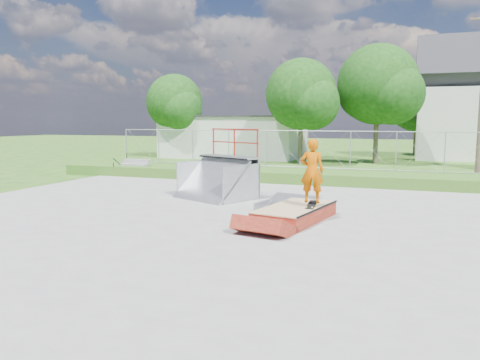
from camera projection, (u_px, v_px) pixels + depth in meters
The scene contains 16 objects.
ground at pixel (226, 225), 12.54m from camera, with size 120.00×120.00×0.00m, color #265418.
concrete_pad at pixel (226, 224), 12.54m from camera, with size 20.00×16.00×0.04m, color gray.
grass_berm at pixel (302, 176), 21.37m from camera, with size 24.00×3.00×0.50m, color #265418.
grind_box at pixel (295, 214), 12.94m from camera, with size 1.91×3.06×0.42m.
quarter_pipe at pixel (215, 164), 16.54m from camera, with size 2.47×2.09×2.47m, color #95979C, non-canonical shape.
flat_bank_ramp at pixel (287, 206), 13.98m from camera, with size 1.48×1.58×0.45m, color #95979C, non-canonical shape.
skateboard at pixel (311, 205), 12.86m from camera, with size 0.22×0.80×0.02m, color black.
skater at pixel (312, 173), 12.75m from camera, with size 0.64×0.42×1.76m, color #C55501.
concrete_stairs at pixel (132, 168), 23.47m from camera, with size 1.50×1.60×0.80m, color gray, non-canonical shape.
chain_link_fence at pixel (307, 150), 22.16m from camera, with size 20.00×0.06×1.80m, color #A1A3A9, non-canonical shape.
utility_building_flat at pixel (234, 137), 35.57m from camera, with size 10.00×6.00×3.00m, color silver.
gable_house at pixel (477, 105), 33.28m from camera, with size 8.40×6.08×8.94m.
tree_left_near at pixel (304, 97), 29.23m from camera, with size 4.76×4.48×6.65m.
tree_center at pixel (382, 87), 29.47m from camera, with size 5.44×5.12×7.60m.
tree_left_far at pixel (176, 104), 34.52m from camera, with size 4.42×4.16×6.18m.
tree_back_mid at pixel (420, 109), 36.32m from camera, with size 4.08×3.84×5.70m.
Camera 1 is at (4.51, -11.43, 2.80)m, focal length 35.00 mm.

